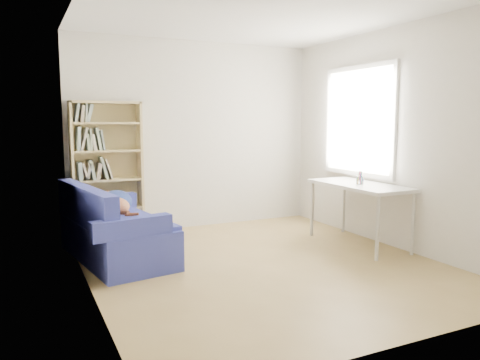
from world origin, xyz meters
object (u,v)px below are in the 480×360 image
at_px(sofa, 114,230).
at_px(desk, 359,189).
at_px(bookshelf, 107,176).
at_px(pen_cup, 360,179).

height_order(sofa, desk, sofa).
bearing_deg(bookshelf, desk, -31.79).
relative_size(sofa, pen_cup, 10.52).
bearing_deg(sofa, desk, -23.29).
relative_size(sofa, desk, 1.33).
height_order(sofa, bookshelf, bookshelf).
distance_m(sofa, pen_cup, 2.91).
bearing_deg(desk, sofa, 165.76).
xyz_separation_m(bookshelf, pen_cup, (2.66, -1.69, 0.01)).
xyz_separation_m(sofa, bookshelf, (0.12, 0.95, 0.49)).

